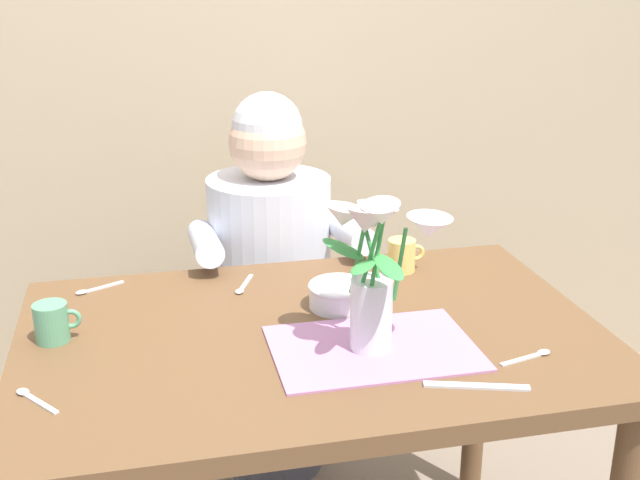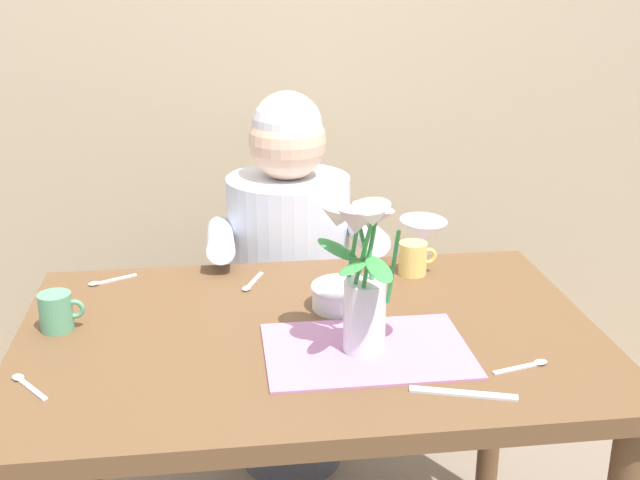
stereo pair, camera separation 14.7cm
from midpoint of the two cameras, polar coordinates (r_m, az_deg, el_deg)
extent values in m
cube|color=tan|center=(2.55, -1.95, 14.58)|extent=(4.00, 0.10, 2.50)
cube|color=brown|center=(1.68, 1.79, -7.09)|extent=(1.20, 0.80, 0.04)
cylinder|color=brown|center=(2.16, -14.48, -12.46)|extent=(0.06, 0.06, 0.70)
cylinder|color=brown|center=(2.28, 14.04, -10.58)|extent=(0.06, 0.06, 0.70)
cylinder|color=#4C4C56|center=(2.47, -0.33, -11.43)|extent=(0.30, 0.30, 0.40)
cylinder|color=silver|center=(2.27, -0.35, -1.66)|extent=(0.34, 0.34, 0.50)
sphere|color=#DBB293|center=(2.17, -0.37, 6.99)|extent=(0.21, 0.21, 0.21)
sphere|color=silver|center=(2.16, -0.37, 8.02)|extent=(0.19, 0.19, 0.19)
cylinder|color=silver|center=(2.08, -5.08, 0.05)|extent=(0.07, 0.33, 0.12)
cylinder|color=silver|center=(2.13, 5.19, 0.49)|extent=(0.07, 0.33, 0.12)
cube|color=#B275A3|center=(1.59, 6.01, -7.84)|extent=(0.40, 0.28, 0.00)
cylinder|color=silver|center=(1.56, 5.89, -5.52)|extent=(0.08, 0.08, 0.15)
cylinder|color=#388E42|center=(1.52, 7.98, -1.99)|extent=(0.02, 0.02, 0.15)
cone|color=white|center=(1.50, 10.10, 0.64)|extent=(0.12, 0.12, 0.05)
sphere|color=#E5D14C|center=(1.50, 10.11, 0.83)|extent=(0.02, 0.02, 0.02)
cylinder|color=#388E42|center=(1.54, 6.16, -1.53)|extent=(0.04, 0.06, 0.15)
cone|color=silver|center=(1.53, 6.39, 1.50)|extent=(0.10, 0.09, 0.06)
sphere|color=#E5D14C|center=(1.53, 6.40, 1.68)|extent=(0.02, 0.02, 0.02)
cylinder|color=#388E42|center=(1.53, 5.01, -1.49)|extent=(0.02, 0.05, 0.16)
cone|color=white|center=(1.52, 4.08, 1.59)|extent=(0.09, 0.08, 0.05)
sphere|color=#E5D14C|center=(1.52, 4.08, 1.77)|extent=(0.02, 0.02, 0.02)
cylinder|color=#388E42|center=(1.50, 5.72, -1.75)|extent=(0.04, 0.05, 0.17)
cone|color=silver|center=(1.45, 5.51, 1.22)|extent=(0.11, 0.11, 0.05)
sphere|color=#E5D14C|center=(1.45, 5.51, 1.41)|extent=(0.02, 0.02, 0.02)
cylinder|color=#388E42|center=(1.49, 6.27, -1.55)|extent=(0.04, 0.02, 0.19)
cone|color=white|center=(1.44, 6.64, 1.65)|extent=(0.11, 0.11, 0.05)
sphere|color=#E5D14C|center=(1.44, 6.65, 1.84)|extent=(0.02, 0.02, 0.02)
ellipsoid|color=#388E42|center=(1.53, 4.01, -0.73)|extent=(0.09, 0.08, 0.04)
ellipsoid|color=#388E42|center=(1.46, 5.24, -2.07)|extent=(0.08, 0.10, 0.02)
ellipsoid|color=#388E42|center=(1.46, 7.08, -2.13)|extent=(0.06, 0.10, 0.03)
cylinder|color=white|center=(1.77, 3.94, -4.12)|extent=(0.13, 0.13, 0.05)
torus|color=white|center=(1.76, 3.96, -3.37)|extent=(0.14, 0.14, 0.01)
cube|color=silver|center=(1.48, 13.01, -10.63)|extent=(0.19, 0.07, 0.00)
cylinder|color=#569970|center=(1.72, -15.93, -4.97)|extent=(0.07, 0.07, 0.08)
torus|color=#569970|center=(1.72, -14.68, -4.80)|extent=(0.04, 0.01, 0.04)
cylinder|color=#E5C666|center=(1.96, 8.75, -1.33)|extent=(0.07, 0.07, 0.08)
torus|color=#E5C666|center=(1.97, 9.81, -1.17)|extent=(0.04, 0.01, 0.04)
cube|color=silver|center=(1.59, 16.38, -8.79)|extent=(0.10, 0.03, 0.00)
ellipsoid|color=silver|center=(1.62, 17.94, -8.30)|extent=(0.03, 0.03, 0.01)
cube|color=silver|center=(1.52, -17.13, -10.14)|extent=(0.07, 0.09, 0.00)
ellipsoid|color=silver|center=(1.56, -18.11, -9.30)|extent=(0.03, 0.03, 0.01)
cube|color=silver|center=(1.96, -12.17, -2.77)|extent=(0.09, 0.05, 0.00)
ellipsoid|color=silver|center=(1.94, -13.66, -3.06)|extent=(0.03, 0.03, 0.01)
cube|color=silver|center=(1.91, -2.47, -2.92)|extent=(0.05, 0.10, 0.00)
ellipsoid|color=silver|center=(1.86, -2.99, -3.48)|extent=(0.03, 0.03, 0.01)
camera|label=1|loc=(0.07, -87.44, 0.91)|focal=45.12mm
camera|label=2|loc=(0.07, 92.56, -0.91)|focal=45.12mm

